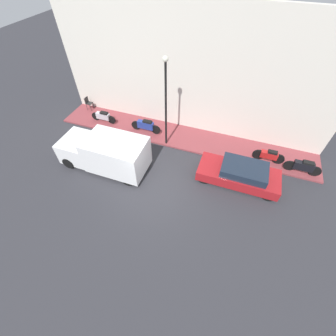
% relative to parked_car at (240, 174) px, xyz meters
% --- Properties ---
extents(ground_plane, '(60.00, 60.00, 0.00)m').
position_rel_parked_car_xyz_m(ground_plane, '(-2.13, 4.02, -0.58)').
color(ground_plane, '#2D2D33').
extents(sidewalk, '(2.33, 16.91, 0.11)m').
position_rel_parked_car_xyz_m(sidewalk, '(2.48, 4.02, -0.53)').
color(sidewalk, brown).
rests_on(sidewalk, ground_plane).
extents(building_facade, '(0.30, 16.91, 7.42)m').
position_rel_parked_car_xyz_m(building_facade, '(3.79, 4.02, 3.12)').
color(building_facade, silver).
rests_on(building_facade, ground_plane).
extents(parked_car, '(1.75, 4.27, 1.20)m').
position_rel_parked_car_xyz_m(parked_car, '(0.00, 0.00, 0.00)').
color(parked_car, maroon).
rests_on(parked_car, ground_plane).
extents(delivery_van, '(2.04, 4.97, 2.02)m').
position_rel_parked_car_xyz_m(delivery_van, '(-1.36, 7.30, 0.44)').
color(delivery_van, white).
rests_on(delivery_van, ground_plane).
extents(motorcycle_black, '(0.30, 1.94, 0.87)m').
position_rel_parked_car_xyz_m(motorcycle_black, '(1.70, -3.24, -0.00)').
color(motorcycle_black, black).
rests_on(motorcycle_black, sidewalk).
extents(motorcycle_red, '(0.30, 1.77, 0.79)m').
position_rel_parked_car_xyz_m(motorcycle_red, '(2.01, -1.42, -0.04)').
color(motorcycle_red, '#B21E1E').
rests_on(motorcycle_red, sidewalk).
extents(scooter_silver, '(0.30, 1.84, 0.79)m').
position_rel_parked_car_xyz_m(scooter_silver, '(2.19, 9.63, -0.05)').
color(scooter_silver, '#B7B7BF').
rests_on(scooter_silver, sidewalk).
extents(motorcycle_blue, '(0.30, 2.06, 0.89)m').
position_rel_parked_car_xyz_m(motorcycle_blue, '(2.17, 6.40, 0.00)').
color(motorcycle_blue, navy).
rests_on(motorcycle_blue, sidewalk).
extents(streetlamp, '(0.29, 0.29, 5.36)m').
position_rel_parked_car_xyz_m(streetlamp, '(1.52, 4.73, 2.77)').
color(streetlamp, black).
rests_on(streetlamp, sidewalk).
extents(cafe_chair, '(0.40, 0.40, 0.94)m').
position_rel_parked_car_xyz_m(cafe_chair, '(3.22, 11.49, 0.08)').
color(cafe_chair, '#262626').
rests_on(cafe_chair, sidewalk).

